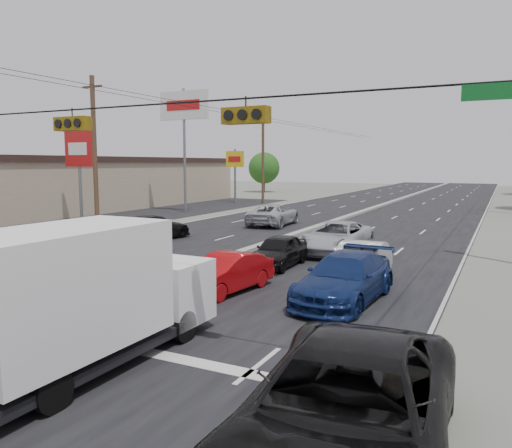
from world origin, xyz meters
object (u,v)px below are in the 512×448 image
(utility_pole_left_b, at_px, (95,153))
(oncoming_far, at_px, (273,215))
(tree_left_far, at_px, (264,168))
(pole_sign_far, at_px, (235,163))
(queue_car_a, at_px, (278,251))
(queue_car_d, at_px, (345,279))
(oncoming_near, at_px, (153,228))
(box_truck, at_px, (88,295))
(red_sedan, at_px, (226,274))
(pole_sign_billboard, at_px, (184,113))
(queue_car_c, at_px, (336,238))
(tan_sedan, at_px, (18,334))
(utility_pole_left_c, at_px, (263,157))
(pole_sign_mid, at_px, (79,154))
(black_suv, at_px, (346,413))
(queue_car_b, at_px, (359,263))

(utility_pole_left_b, bearing_deg, oncoming_far, 40.92)
(oncoming_far, bearing_deg, tree_left_far, -68.55)
(pole_sign_far, height_order, queue_car_a, pole_sign_far)
(queue_car_d, relative_size, oncoming_near, 1.06)
(box_truck, bearing_deg, queue_car_d, 65.73)
(utility_pole_left_b, bearing_deg, tree_left_far, 101.92)
(tree_left_far, relative_size, red_sedan, 1.50)
(queue_car_d, height_order, oncoming_far, oncoming_far)
(pole_sign_billboard, height_order, queue_car_a, pole_sign_billboard)
(queue_car_d, bearing_deg, queue_car_c, 112.73)
(utility_pole_left_b, bearing_deg, tan_sedan, -49.87)
(queue_car_a, height_order, queue_car_c, queue_car_c)
(utility_pole_left_c, bearing_deg, queue_car_c, -57.31)
(pole_sign_mid, bearing_deg, pole_sign_far, 87.40)
(box_truck, distance_m, oncoming_far, 25.54)
(utility_pole_left_b, xyz_separation_m, black_suv, (22.10, -17.79, -4.22))
(pole_sign_mid, height_order, pole_sign_far, pole_sign_mid)
(utility_pole_left_b, height_order, pole_sign_billboard, pole_sign_billboard)
(box_truck, bearing_deg, oncoming_far, 106.34)
(pole_sign_far, relative_size, black_suv, 0.94)
(utility_pole_left_c, bearing_deg, black_suv, -62.69)
(pole_sign_billboard, relative_size, queue_car_c, 1.98)
(pole_sign_mid, height_order, oncoming_far, pole_sign_mid)
(pole_sign_far, relative_size, red_sedan, 1.48)
(tree_left_far, xyz_separation_m, queue_car_b, (28.70, -51.28, -2.98))
(pole_sign_billboard, bearing_deg, oncoming_far, -24.60)
(utility_pole_left_c, xyz_separation_m, pole_sign_billboard, (-2.00, -12.00, 3.76))
(black_suv, bearing_deg, tree_left_far, 111.61)
(pole_sign_mid, xyz_separation_m, pole_sign_far, (1.00, 22.00, -0.71))
(pole_sign_far, bearing_deg, queue_car_b, -54.03)
(utility_pole_left_b, height_order, utility_pole_left_c, same)
(queue_car_a, xyz_separation_m, queue_car_d, (4.16, -4.07, 0.08))
(black_suv, distance_m, queue_car_c, 17.91)
(black_suv, height_order, queue_car_c, black_suv)
(utility_pole_left_c, height_order, pole_sign_mid, utility_pole_left_c)
(pole_sign_far, distance_m, oncoming_near, 28.34)
(utility_pole_left_b, xyz_separation_m, pole_sign_mid, (-4.50, 3.00, 0.01))
(pole_sign_far, distance_m, queue_car_d, 41.34)
(tree_left_far, height_order, box_truck, tree_left_far)
(queue_car_b, bearing_deg, red_sedan, -135.39)
(black_suv, height_order, queue_car_a, black_suv)
(pole_sign_far, xyz_separation_m, tan_sedan, (18.22, -42.46, -3.62))
(pole_sign_mid, distance_m, black_suv, 34.03)
(utility_pole_left_b, distance_m, tree_left_far, 46.01)
(pole_sign_far, xyz_separation_m, queue_car_c, (20.04, -25.77, -3.63))
(queue_car_a, bearing_deg, tan_sedan, -94.11)
(tree_left_far, bearing_deg, red_sedan, -65.50)
(pole_sign_mid, xyz_separation_m, black_suv, (26.60, -20.79, -4.23))
(pole_sign_billboard, xyz_separation_m, queue_car_a, (17.34, -18.08, -8.19))
(utility_pole_left_b, xyz_separation_m, queue_car_a, (15.34, -5.08, -4.43))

